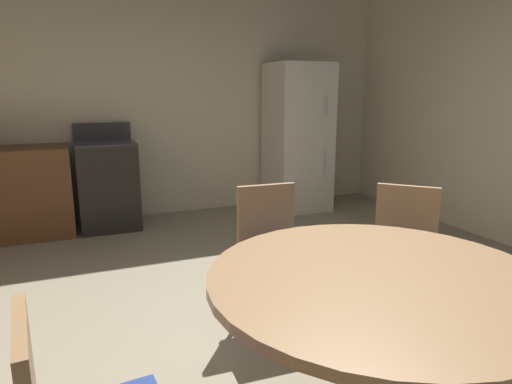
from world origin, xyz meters
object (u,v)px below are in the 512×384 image
at_px(refrigerator, 298,138).
at_px(chair_north, 272,246).
at_px(chair_northeast, 403,248).
at_px(dining_table, 376,310).
at_px(oven_range, 108,184).

distance_m(refrigerator, chair_north, 2.88).
bearing_deg(refrigerator, chair_north, -120.46).
relative_size(chair_north, chair_northeast, 1.00).
bearing_deg(chair_north, refrigerator, 152.33).
relative_size(dining_table, chair_north, 1.52).
height_order(dining_table, chair_north, chair_north).
height_order(chair_north, chair_northeast, same).
height_order(oven_range, dining_table, oven_range).
bearing_deg(dining_table, oven_range, 101.44).
height_order(refrigerator, chair_northeast, refrigerator).
xyz_separation_m(oven_range, chair_northeast, (1.52, -2.84, 0.03)).
xyz_separation_m(oven_range, refrigerator, (2.23, -0.05, 0.41)).
xyz_separation_m(refrigerator, dining_table, (-1.50, -3.56, -0.27)).
height_order(refrigerator, chair_north, refrigerator).
bearing_deg(chair_northeast, dining_table, 0.00).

